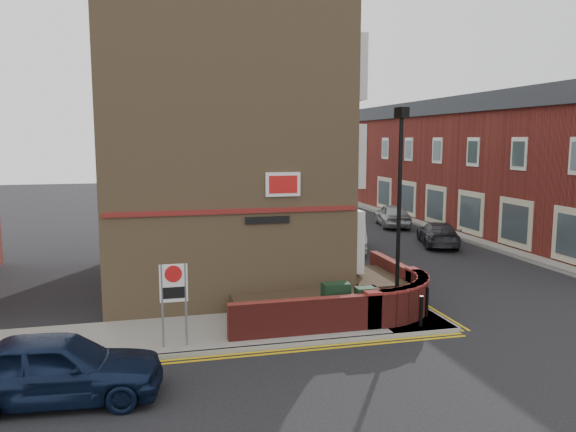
# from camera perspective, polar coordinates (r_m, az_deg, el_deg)

# --- Properties ---
(ground) EXTENTS (120.00, 120.00, 0.00)m
(ground) POSITION_cam_1_polar(r_m,az_deg,el_deg) (15.96, 7.41, -12.46)
(ground) COLOR black
(ground) RESTS_ON ground
(pavement_corner) EXTENTS (13.00, 3.00, 0.12)m
(pavement_corner) POSITION_cam_1_polar(r_m,az_deg,el_deg) (16.49, -6.21, -11.54)
(pavement_corner) COLOR gray
(pavement_corner) RESTS_ON ground
(pavement_main) EXTENTS (2.00, 32.00, 0.12)m
(pavement_main) POSITION_cam_1_polar(r_m,az_deg,el_deg) (31.33, 0.21, -2.19)
(pavement_main) COLOR gray
(pavement_main) RESTS_ON ground
(pavement_far) EXTENTS (4.00, 40.00, 0.12)m
(pavement_far) POSITION_cam_1_polar(r_m,az_deg,el_deg) (33.13, 20.36, -2.14)
(pavement_far) COLOR gray
(pavement_far) RESTS_ON ground
(kerb_side) EXTENTS (13.00, 0.15, 0.12)m
(kerb_side) POSITION_cam_1_polar(r_m,az_deg,el_deg) (15.09, -5.42, -13.40)
(kerb_side) COLOR gray
(kerb_side) RESTS_ON ground
(kerb_main_near) EXTENTS (0.15, 32.00, 0.12)m
(kerb_main_near) POSITION_cam_1_polar(r_m,az_deg,el_deg) (31.59, 1.97, -2.11)
(kerb_main_near) COLOR gray
(kerb_main_near) RESTS_ON ground
(kerb_main_far) EXTENTS (0.15, 40.00, 0.12)m
(kerb_main_far) POSITION_cam_1_polar(r_m,az_deg,el_deg) (32.05, 17.39, -2.32)
(kerb_main_far) COLOR gray
(kerb_main_far) RESTS_ON ground
(yellow_lines_side) EXTENTS (13.00, 0.28, 0.01)m
(yellow_lines_side) POSITION_cam_1_polar(r_m,az_deg,el_deg) (14.88, -5.27, -13.94)
(yellow_lines_side) COLOR gold
(yellow_lines_side) RESTS_ON ground
(yellow_lines_main) EXTENTS (0.28, 32.00, 0.01)m
(yellow_lines_main) POSITION_cam_1_polar(r_m,az_deg,el_deg) (31.66, 2.41, -2.19)
(yellow_lines_main) COLOR gold
(yellow_lines_main) RESTS_ON ground
(corner_building) EXTENTS (8.95, 10.40, 13.60)m
(corner_building) POSITION_cam_1_polar(r_m,az_deg,el_deg) (22.10, -7.04, 9.62)
(corner_building) COLOR olive
(corner_building) RESTS_ON ground
(garden_wall) EXTENTS (6.80, 6.00, 1.20)m
(garden_wall) POSITION_cam_1_polar(r_m,az_deg,el_deg) (18.18, 4.52, -9.85)
(garden_wall) COLOR maroon
(garden_wall) RESTS_ON ground
(lamppost) EXTENTS (0.25, 0.50, 6.30)m
(lamppost) POSITION_cam_1_polar(r_m,az_deg,el_deg) (16.85, 11.21, 0.28)
(lamppost) COLOR black
(lamppost) RESTS_ON pavement_corner
(utility_cabinet_large) EXTENTS (0.80, 0.45, 1.20)m
(utility_cabinet_large) POSITION_cam_1_polar(r_m,az_deg,el_deg) (16.79, 4.87, -8.79)
(utility_cabinet_large) COLOR black
(utility_cabinet_large) RESTS_ON pavement_corner
(utility_cabinet_small) EXTENTS (0.55, 0.40, 1.10)m
(utility_cabinet_small) POSITION_cam_1_polar(r_m,az_deg,el_deg) (16.80, 7.81, -9.00)
(utility_cabinet_small) COLOR black
(utility_cabinet_small) RESTS_ON pavement_corner
(bollard_near) EXTENTS (0.11, 0.11, 0.90)m
(bollard_near) POSITION_cam_1_polar(r_m,az_deg,el_deg) (16.91, 13.36, -9.39)
(bollard_near) COLOR black
(bollard_near) RESTS_ON pavement_corner
(bollard_far) EXTENTS (0.11, 0.11, 0.90)m
(bollard_far) POSITION_cam_1_polar(r_m,az_deg,el_deg) (17.86, 13.91, -8.48)
(bollard_far) COLOR black
(bollard_far) RESTS_ON pavement_corner
(zone_sign) EXTENTS (0.72, 0.07, 2.20)m
(zone_sign) POSITION_cam_1_polar(r_m,az_deg,el_deg) (14.94, -11.53, -7.35)
(zone_sign) COLOR slate
(zone_sign) RESTS_ON pavement_corner
(far_terrace) EXTENTS (5.40, 30.40, 8.00)m
(far_terrace) POSITION_cam_1_polar(r_m,az_deg,el_deg) (36.86, 19.10, 5.12)
(far_terrace) COLOR maroon
(far_terrace) RESTS_ON ground
(far_terrace_cream) EXTENTS (5.40, 12.40, 8.00)m
(far_terrace_cream) POSITION_cam_1_polar(r_m,az_deg,el_deg) (55.67, 7.25, 6.27)
(far_terrace_cream) COLOR beige
(far_terrace_cream) RESTS_ON ground
(tree_near) EXTENTS (3.64, 3.65, 6.70)m
(tree_near) POSITION_cam_1_polar(r_m,az_deg,el_deg) (28.97, 1.16, 6.23)
(tree_near) COLOR #382B1E
(tree_near) RESTS_ON pavement_main
(tree_mid) EXTENTS (4.03, 4.03, 7.42)m
(tree_mid) POSITION_cam_1_polar(r_m,az_deg,el_deg) (36.75, -2.09, 7.34)
(tree_mid) COLOR #382B1E
(tree_mid) RESTS_ON pavement_main
(tree_far) EXTENTS (3.81, 3.81, 7.00)m
(tree_far) POSITION_cam_1_polar(r_m,az_deg,el_deg) (44.61, -4.21, 7.05)
(tree_far) COLOR #382B1E
(tree_far) RESTS_ON pavement_main
(traffic_light_assembly) EXTENTS (0.20, 0.16, 4.20)m
(traffic_light_assembly) POSITION_cam_1_polar(r_m,az_deg,el_deg) (39.81, -2.38, 3.90)
(traffic_light_assembly) COLOR black
(traffic_light_assembly) RESTS_ON pavement_main
(navy_hatchback) EXTENTS (4.52, 2.14, 1.49)m
(navy_hatchback) POSITION_cam_1_polar(r_m,az_deg,el_deg) (13.16, -22.48, -14.05)
(navy_hatchback) COLOR #0D1832
(navy_hatchback) RESTS_ON ground
(silver_car_near) EXTENTS (2.97, 4.82, 1.50)m
(silver_car_near) POSITION_cam_1_polar(r_m,az_deg,el_deg) (28.26, 6.24, -1.92)
(silver_car_near) COLOR #95969C
(silver_car_near) RESTS_ON ground
(red_car_main) EXTENTS (3.17, 4.72, 1.20)m
(red_car_main) POSITION_cam_1_polar(r_m,az_deg,el_deg) (37.35, 0.37, 0.28)
(red_car_main) COLOR maroon
(red_car_main) RESTS_ON ground
(grey_car_far) EXTENTS (2.99, 4.58, 1.23)m
(grey_car_far) POSITION_cam_1_polar(r_m,az_deg,el_deg) (30.26, 15.00, -1.75)
(grey_car_far) COLOR #2A2A2F
(grey_car_far) RESTS_ON ground
(silver_car_far) EXTENTS (2.64, 4.60, 1.47)m
(silver_car_far) POSITION_cam_1_polar(r_m,az_deg,el_deg) (36.12, 10.58, 0.10)
(silver_car_far) COLOR gray
(silver_car_far) RESTS_ON ground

